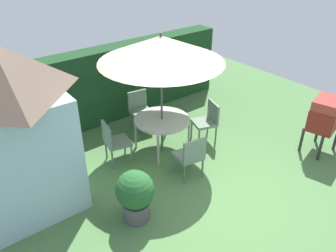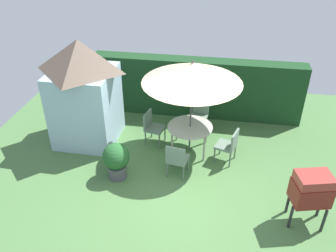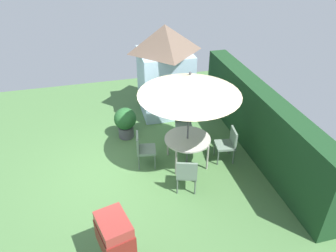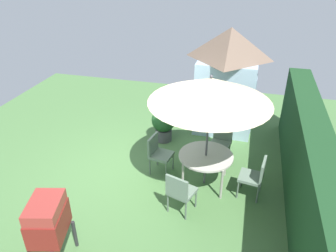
# 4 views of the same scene
# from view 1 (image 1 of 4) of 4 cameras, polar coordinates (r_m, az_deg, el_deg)

# --- Properties ---
(ground_plane) EXTENTS (11.00, 11.00, 0.00)m
(ground_plane) POSITION_cam_1_polar(r_m,az_deg,el_deg) (6.41, 7.35, -9.97)
(ground_plane) COLOR #47703D
(hedge_backdrop) EXTENTS (6.15, 0.53, 1.77)m
(hedge_backdrop) POSITION_cam_1_polar(r_m,az_deg,el_deg) (8.37, -9.42, 7.08)
(hedge_backdrop) COLOR #193D1E
(hedge_backdrop) RESTS_ON ground
(garden_shed) EXTENTS (1.66, 1.64, 2.80)m
(garden_shed) POSITION_cam_1_polar(r_m,az_deg,el_deg) (5.73, -24.44, -0.66)
(garden_shed) COLOR #9EBCD1
(garden_shed) RESTS_ON ground
(patio_table) EXTENTS (1.15, 1.15, 0.74)m
(patio_table) POSITION_cam_1_polar(r_m,az_deg,el_deg) (7.00, -1.03, 0.77)
(patio_table) COLOR #B2ADA3
(patio_table) RESTS_ON ground
(patio_umbrella) EXTENTS (2.38, 2.38, 2.50)m
(patio_umbrella) POSITION_cam_1_polar(r_m,az_deg,el_deg) (6.40, -1.16, 12.75)
(patio_umbrella) COLOR #4C4C51
(patio_umbrella) RESTS_ON ground
(bbq_grill) EXTENTS (0.80, 0.66, 1.20)m
(bbq_grill) POSITION_cam_1_polar(r_m,az_deg,el_deg) (7.58, 24.79, 1.69)
(bbq_grill) COLOR maroon
(bbq_grill) RESTS_ON ground
(chair_near_shed) EXTENTS (0.53, 0.53, 0.90)m
(chair_near_shed) POSITION_cam_1_polar(r_m,az_deg,el_deg) (6.27, 3.81, -4.81)
(chair_near_shed) COLOR slate
(chair_near_shed) RESTS_ON ground
(chair_far_side) EXTENTS (0.58, 0.58, 0.90)m
(chair_far_side) POSITION_cam_1_polar(r_m,az_deg,el_deg) (7.45, 6.67, 1.13)
(chair_far_side) COLOR slate
(chair_far_side) RESTS_ON ground
(chair_toward_hedge) EXTENTS (0.52, 0.53, 0.90)m
(chair_toward_hedge) POSITION_cam_1_polar(r_m,az_deg,el_deg) (7.90, -4.72, 3.05)
(chair_toward_hedge) COLOR slate
(chair_toward_hedge) RESTS_ON ground
(chair_toward_house) EXTENTS (0.55, 0.54, 0.90)m
(chair_toward_house) POSITION_cam_1_polar(r_m,az_deg,el_deg) (6.76, -9.10, -2.33)
(chair_toward_house) COLOR slate
(chair_toward_house) RESTS_ON ground
(potted_plant_by_shed) EXTENTS (0.63, 0.63, 0.91)m
(potted_plant_by_shed) POSITION_cam_1_polar(r_m,az_deg,el_deg) (5.47, -5.45, -11.19)
(potted_plant_by_shed) COLOR #4C4C51
(potted_plant_by_shed) RESTS_ON ground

